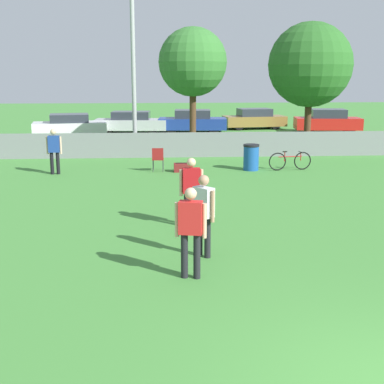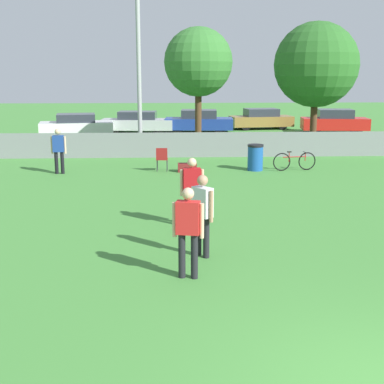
% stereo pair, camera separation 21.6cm
% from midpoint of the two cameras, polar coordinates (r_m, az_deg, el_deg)
% --- Properties ---
extents(fence_backline, '(25.44, 0.07, 1.21)m').
position_cam_midpoint_polar(fence_backline, '(23.69, 3.34, 5.07)').
color(fence_backline, gray).
rests_on(fence_backline, ground_plane).
extents(light_pole, '(0.90, 0.36, 7.89)m').
position_cam_midpoint_polar(light_pole, '(25.06, -6.57, 14.93)').
color(light_pole, '#9E9EA3').
rests_on(light_pole, ground_plane).
extents(tree_near_pole, '(3.28, 3.28, 5.79)m').
position_cam_midpoint_polar(tree_near_pole, '(26.21, -0.15, 13.66)').
color(tree_near_pole, '#4C331E').
rests_on(tree_near_pole, ground_plane).
extents(tree_far_right, '(3.94, 3.94, 5.98)m').
position_cam_midpoint_polar(tree_far_right, '(26.23, 12.27, 13.10)').
color(tree_far_right, '#4C331E').
rests_on(tree_far_right, ground_plane).
extents(player_receiver_white, '(0.44, 0.46, 1.69)m').
position_cam_midpoint_polar(player_receiver_white, '(10.74, 0.67, -1.89)').
color(player_receiver_white, black).
rests_on(player_receiver_white, ground_plane).
extents(player_defender_red, '(0.58, 0.24, 1.69)m').
position_cam_midpoint_polar(player_defender_red, '(12.82, -0.56, 0.52)').
color(player_defender_red, black).
rests_on(player_defender_red, ground_plane).
extents(player_thrower_red, '(0.57, 0.31, 1.69)m').
position_cam_midpoint_polar(player_thrower_red, '(9.60, -0.79, -3.67)').
color(player_thrower_red, black).
rests_on(player_thrower_red, ground_plane).
extents(spectator_in_blue, '(0.56, 0.22, 1.67)m').
position_cam_midpoint_polar(spectator_in_blue, '(20.22, -14.79, 4.54)').
color(spectator_in_blue, black).
rests_on(spectator_in_blue, ground_plane).
extents(folding_chair_sideline, '(0.44, 0.44, 0.91)m').
position_cam_midpoint_polar(folding_chair_sideline, '(20.19, -3.96, 3.68)').
color(folding_chair_sideline, '#333338').
rests_on(folding_chair_sideline, ground_plane).
extents(bicycle_sideline, '(1.69, 0.44, 0.74)m').
position_cam_midpoint_polar(bicycle_sideline, '(20.79, 10.13, 3.29)').
color(bicycle_sideline, black).
rests_on(bicycle_sideline, ground_plane).
extents(trash_bin, '(0.61, 0.61, 0.99)m').
position_cam_midpoint_polar(trash_bin, '(20.56, 6.02, 3.72)').
color(trash_bin, '#194C99').
rests_on(trash_bin, ground_plane).
extents(gear_bag_sideline, '(0.70, 0.39, 0.34)m').
position_cam_midpoint_polar(gear_bag_sideline, '(20.18, -1.25, 2.63)').
color(gear_bag_sideline, maroon).
rests_on(gear_bag_sideline, ground_plane).
extents(parked_car_white, '(4.37, 2.42, 1.31)m').
position_cam_midpoint_polar(parked_car_white, '(32.00, -13.11, 6.93)').
color(parked_car_white, black).
rests_on(parked_car_white, ground_plane).
extents(parked_car_silver, '(4.50, 1.97, 1.30)m').
position_cam_midpoint_polar(parked_car_silver, '(33.47, -6.69, 7.40)').
color(parked_car_silver, black).
rests_on(parked_car_silver, ground_plane).
extents(parked_car_blue, '(4.25, 2.02, 1.39)m').
position_cam_midpoint_polar(parked_car_blue, '(33.38, -0.13, 7.54)').
color(parked_car_blue, black).
rests_on(parked_car_blue, ground_plane).
extents(parked_car_tan, '(4.19, 2.16, 1.33)m').
position_cam_midpoint_polar(parked_car_tan, '(35.70, 6.49, 7.75)').
color(parked_car_tan, black).
rests_on(parked_car_tan, ground_plane).
extents(parked_car_red, '(4.15, 2.13, 1.44)m').
position_cam_midpoint_polar(parked_car_red, '(34.38, 14.09, 7.34)').
color(parked_car_red, black).
rests_on(parked_car_red, ground_plane).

